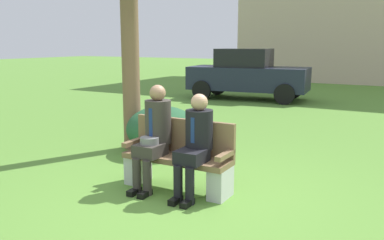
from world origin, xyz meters
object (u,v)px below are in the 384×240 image
(seated_man_right, at_px, (196,140))
(shrub_near_bench, at_px, (162,129))
(park_bench, at_px, (179,159))
(seated_man_left, at_px, (154,132))
(parked_car_near, at_px, (247,74))

(seated_man_right, distance_m, shrub_near_bench, 2.16)
(park_bench, xyz_separation_m, shrub_near_bench, (-1.18, 1.42, 0.00))
(seated_man_left, distance_m, parked_car_near, 8.87)
(seated_man_right, distance_m, parked_car_near, 9.04)
(shrub_near_bench, relative_size, parked_car_near, 0.32)
(seated_man_left, bearing_deg, parked_car_near, 103.81)
(seated_man_left, xyz_separation_m, shrub_near_bench, (-0.88, 1.54, -0.34))
(park_bench, xyz_separation_m, seated_man_left, (-0.29, -0.12, 0.34))
(seated_man_left, relative_size, shrub_near_bench, 1.05)
(park_bench, relative_size, seated_man_right, 1.14)
(parked_car_near, bearing_deg, seated_man_right, -72.46)
(park_bench, distance_m, seated_man_right, 0.46)
(park_bench, relative_size, seated_man_left, 1.07)
(park_bench, bearing_deg, parked_car_near, 105.85)
(park_bench, bearing_deg, seated_man_left, -157.58)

